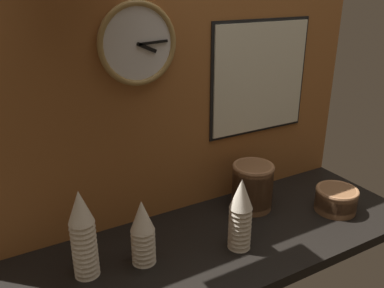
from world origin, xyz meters
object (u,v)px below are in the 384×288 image
wall_clock (138,44)px  cup_stack_center_left (143,232)px  cup_stack_left (83,234)px  bowl_stack_right (252,186)px  menu_board (260,78)px  bowl_stack_far_right (336,199)px  cup_stack_center_right (240,214)px

wall_clock → cup_stack_center_left: bearing=-115.2°
cup_stack_left → bowl_stack_right: 0.71m
wall_clock → menu_board: wall_clock is taller
cup_stack_left → bowl_stack_far_right: bearing=-6.6°
bowl_stack_right → bowl_stack_far_right: bearing=-33.7°
cup_stack_center_right → wall_clock: size_ratio=0.95×
cup_stack_left → cup_stack_center_right: cup_stack_left is taller
wall_clock → cup_stack_center_right: bearing=-55.6°
bowl_stack_far_right → wall_clock: 0.98m
cup_stack_center_right → bowl_stack_right: 0.28m
cup_stack_center_right → bowl_stack_far_right: size_ratio=1.57×
cup_stack_left → cup_stack_center_left: 0.19m
cup_stack_left → cup_stack_center_right: 0.51m
cup_stack_center_left → cup_stack_center_right: bearing=-15.4°
bowl_stack_right → cup_stack_center_right: bearing=-136.0°
cup_stack_center_left → bowl_stack_far_right: bearing=-5.8°
bowl_stack_far_right → bowl_stack_right: bearing=146.3°
cup_stack_center_right → bowl_stack_far_right: 0.49m
cup_stack_left → menu_board: (0.81, 0.20, 0.35)m
bowl_stack_far_right → menu_board: menu_board is taller
bowl_stack_far_right → menu_board: (-0.17, 0.31, 0.45)m
cup_stack_left → bowl_stack_right: size_ratio=1.57×
cup_stack_center_right → cup_stack_center_left: bearing=164.6°
bowl_stack_right → bowl_stack_far_right: size_ratio=1.13×
cup_stack_center_left → wall_clock: size_ratio=0.83×
wall_clock → bowl_stack_far_right: bearing=-23.8°
cup_stack_left → menu_board: bearing=14.0°
bowl_stack_right → wall_clock: 0.72m
wall_clock → menu_board: 0.55m
cup_stack_center_right → bowl_stack_far_right: bearing=0.8°
bowl_stack_right → wall_clock: size_ratio=0.69×
bowl_stack_far_right → cup_stack_center_left: bearing=174.2°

